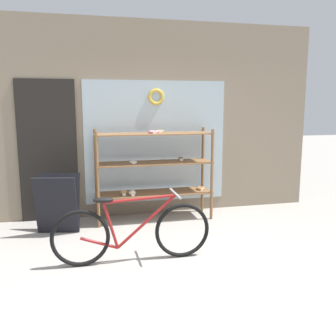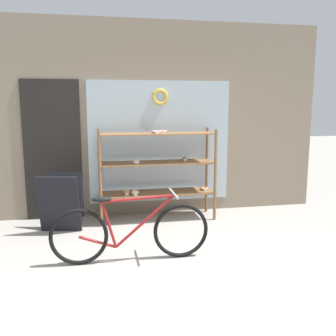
% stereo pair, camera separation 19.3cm
% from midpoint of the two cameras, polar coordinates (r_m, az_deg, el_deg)
% --- Properties ---
extents(ground_plane, '(30.00, 30.00, 0.00)m').
position_cam_midpoint_polar(ground_plane, '(3.90, 3.67, -16.82)').
color(ground_plane, gray).
extents(storefront_facade, '(5.63, 0.13, 3.00)m').
position_cam_midpoint_polar(storefront_facade, '(5.90, -2.68, 7.09)').
color(storefront_facade, gray).
rests_on(storefront_facade, ground_plane).
extents(display_case, '(1.74, 0.48, 1.38)m').
position_cam_midpoint_polar(display_case, '(5.62, -0.70, 0.36)').
color(display_case, brown).
rests_on(display_case, ground_plane).
extents(bicycle, '(1.77, 0.46, 0.77)m').
position_cam_midpoint_polar(bicycle, '(4.22, -4.44, -9.62)').
color(bicycle, black).
rests_on(bicycle, ground_plane).
extents(sandwich_board, '(0.62, 0.48, 0.80)m').
position_cam_midpoint_polar(sandwich_board, '(5.33, -15.07, -5.13)').
color(sandwich_board, black).
rests_on(sandwich_board, ground_plane).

